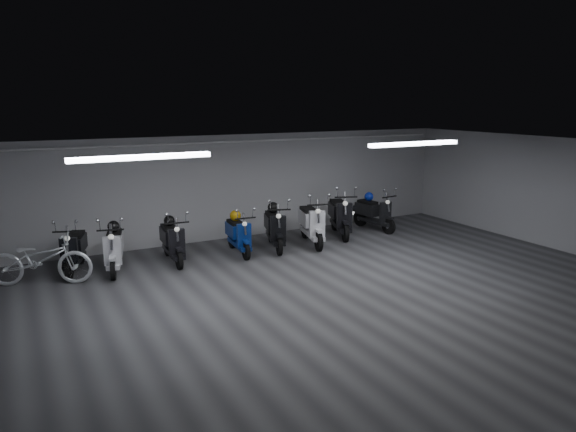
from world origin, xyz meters
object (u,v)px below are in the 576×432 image
scooter_5 (275,222)px  scooter_8 (340,209)px  scooter_1 (73,243)px  scooter_2 (114,242)px  scooter_3 (172,235)px  helmet_0 (273,208)px  helmet_4 (114,226)px  bicycle (39,254)px  helmet_1 (369,197)px  helmet_3 (169,221)px  scooter_4 (238,229)px  scooter_6 (312,217)px  scooter_9 (374,208)px  helmet_2 (235,216)px

scooter_5 → scooter_8: scooter_8 is taller
scooter_1 → scooter_5: 4.72m
scooter_2 → scooter_3: size_ratio=1.02×
helmet_0 → helmet_4: size_ratio=1.09×
scooter_1 → scooter_5: (4.70, -0.39, 0.05)m
bicycle → helmet_1: (8.78, 0.78, 0.30)m
scooter_2 → helmet_1: (7.30, 0.62, 0.28)m
scooter_2 → helmet_3: size_ratio=7.01×
scooter_1 → scooter_5: scooter_5 is taller
scooter_2 → scooter_4: 2.92m
scooter_2 → scooter_6: size_ratio=0.92×
scooter_5 → helmet_3: bearing=-169.8°
scooter_8 → helmet_4: scooter_8 is taller
scooter_6 → helmet_0: 1.05m
bicycle → helmet_3: bearing=-59.9°
scooter_2 → scooter_4: bearing=13.2°
scooter_5 → scooter_6: scooter_6 is taller
scooter_2 → scooter_9: bearing=16.8°
scooter_9 → bicycle: bearing=176.9°
bicycle → scooter_5: bearing=-67.6°
helmet_3 → scooter_3: bearing=-93.1°
scooter_4 → helmet_4: size_ratio=6.38×
helmet_3 → helmet_4: helmet_4 is taller
scooter_8 → helmet_3: 4.77m
scooter_2 → bicycle: 1.49m
scooter_9 → helmet_2: size_ratio=6.46×
scooter_8 → helmet_4: size_ratio=7.64×
scooter_3 → helmet_1: 6.02m
scooter_9 → scooter_1: bearing=173.4°
bicycle → scooter_2: bearing=-63.1°
scooter_1 → helmet_0: scooter_1 is taller
scooter_4 → scooter_2: bearing=-175.6°
helmet_3 → scooter_9: bearing=0.7°
scooter_6 → scooter_8: 1.21m
helmet_1 → helmet_3: size_ratio=1.02×
scooter_2 → scooter_8: size_ratio=0.89×
scooter_9 → helmet_1: 0.38m
scooter_5 → scooter_1: bearing=-167.9°
scooter_2 → scooter_5: size_ratio=0.95×
helmet_4 → bicycle: bearing=-165.5°
scooter_9 → helmet_0: bearing=175.8°
scooter_1 → helmet_4: bearing=8.1°
scooter_2 → helmet_2: size_ratio=6.52×
scooter_8 → scooter_4: bearing=-153.2°
scooter_3 → scooter_5: bearing=1.7°
scooter_9 → helmet_3: bearing=174.2°
scooter_1 → scooter_4: (3.70, -0.42, -0.02)m
scooter_5 → bicycle: bearing=-161.5°
scooter_9 → scooter_6: bearing=-175.1°
scooter_9 → helmet_4: scooter_9 is taller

